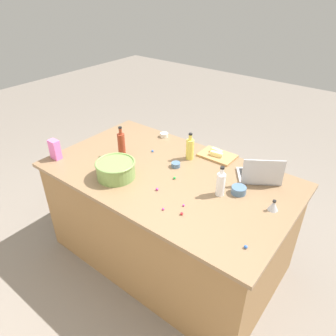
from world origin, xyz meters
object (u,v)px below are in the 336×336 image
(cutting_board, at_px, (217,156))
(ramekin_medium, at_px, (176,165))
(bottle_oil, at_px, (190,149))
(butter_stick_left, at_px, (217,151))
(bottle_soy, at_px, (121,144))
(kitchen_timer, at_px, (273,206))
(mixing_bowl_large, at_px, (116,169))
(bottle_vinegar, at_px, (221,184))
(ramekin_small, at_px, (239,190))
(ramekin_wide, at_px, (164,135))
(laptop, at_px, (260,175))
(candy_bag, at_px, (55,149))
(butter_stick_right, at_px, (217,154))

(cutting_board, bearing_deg, ramekin_medium, 62.63)
(bottle_oil, relative_size, butter_stick_left, 2.14)
(bottle_soy, xyz_separation_m, kitchen_timer, (-1.34, -0.08, -0.07))
(mixing_bowl_large, bearing_deg, ramekin_medium, -124.19)
(bottle_vinegar, bearing_deg, bottle_soy, 0.69)
(bottle_soy, bearing_deg, mixing_bowl_large, 128.03)
(mixing_bowl_large, distance_m, ramekin_small, 0.93)
(bottle_vinegar, xyz_separation_m, kitchen_timer, (-0.37, -0.07, -0.06))
(cutting_board, height_order, ramekin_wide, ramekin_wide)
(laptop, relative_size, ramekin_wide, 4.93)
(laptop, bearing_deg, ramekin_small, 80.09)
(bottle_oil, distance_m, butter_stick_left, 0.26)
(cutting_board, bearing_deg, bottle_oil, 45.22)
(bottle_oil, height_order, candy_bag, bottle_oil)
(butter_stick_right, distance_m, candy_bag, 1.37)
(butter_stick_right, distance_m, ramekin_medium, 0.38)
(bottle_soy, xyz_separation_m, ramekin_medium, (-0.49, -0.12, -0.09))
(laptop, xyz_separation_m, bottle_vinegar, (0.14, 0.35, 0.05))
(cutting_board, relative_size, ramekin_wide, 3.91)
(ramekin_small, relative_size, ramekin_wide, 1.37)
(butter_stick_left, height_order, ramekin_small, same)
(mixing_bowl_large, distance_m, ramekin_medium, 0.49)
(bottle_oil, bearing_deg, mixing_bowl_large, 64.01)
(laptop, bearing_deg, ramekin_medium, 21.04)
(bottle_vinegar, bearing_deg, kitchen_timer, -169.59)
(bottle_soy, height_order, ramekin_medium, bottle_soy)
(mixing_bowl_large, xyz_separation_m, cutting_board, (-0.46, -0.76, -0.06))
(laptop, xyz_separation_m, ramekin_small, (0.04, 0.25, -0.02))
(ramekin_medium, bearing_deg, cutting_board, -117.37)
(cutting_board, relative_size, ramekin_small, 2.84)
(mixing_bowl_large, distance_m, bottle_oil, 0.65)
(bottle_soy, distance_m, kitchen_timer, 1.34)
(kitchen_timer, height_order, candy_bag, candy_bag)
(bottle_vinegar, bearing_deg, ramekin_small, -136.22)
(cutting_board, xyz_separation_m, ramekin_wide, (0.60, -0.02, 0.01))
(candy_bag, bearing_deg, kitchen_timer, -164.70)
(mixing_bowl_large, xyz_separation_m, ramekin_wide, (0.14, -0.78, -0.05))
(bottle_vinegar, xyz_separation_m, butter_stick_left, (0.31, -0.49, -0.06))
(bottle_oil, bearing_deg, ramekin_wide, -24.21)
(mixing_bowl_large, xyz_separation_m, bottle_oil, (-0.28, -0.58, 0.02))
(mixing_bowl_large, relative_size, cutting_board, 1.02)
(cutting_board, relative_size, kitchen_timer, 3.92)
(ramekin_wide, distance_m, candy_bag, 1.01)
(mixing_bowl_large, height_order, butter_stick_right, mixing_bowl_large)
(butter_stick_left, bearing_deg, ramekin_medium, 66.57)
(butter_stick_left, relative_size, candy_bag, 0.65)
(bottle_soy, height_order, butter_stick_left, bottle_soy)
(ramekin_small, bearing_deg, mixing_bowl_large, 24.65)
(laptop, height_order, ramekin_small, laptop)
(kitchen_timer, bearing_deg, bottle_vinegar, 10.41)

